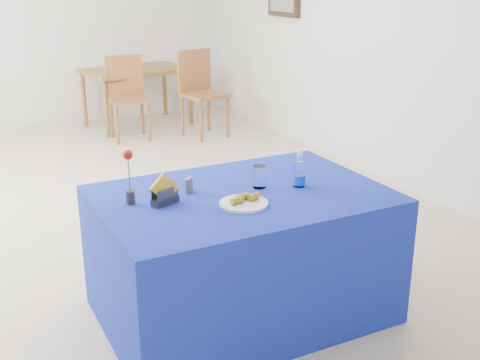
{
  "coord_description": "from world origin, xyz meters",
  "views": [
    {
      "loc": [
        -1.33,
        -4.66,
        1.93
      ],
      "look_at": [
        0.01,
        -2.06,
        0.92
      ],
      "focal_mm": 45.0,
      "sensor_mm": 36.0,
      "label": 1
    }
  ],
  "objects_px": {
    "water_bottle": "(299,174)",
    "chair_bg_right": "(200,87)",
    "oak_table": "(136,74)",
    "blue_table": "(242,254)",
    "chair_bg_left": "(127,91)",
    "plate": "(244,204)"
  },
  "relations": [
    {
      "from": "water_bottle",
      "to": "chair_bg_right",
      "type": "height_order",
      "value": "chair_bg_right"
    },
    {
      "from": "oak_table",
      "to": "blue_table",
      "type": "bearing_deg",
      "value": -100.95
    },
    {
      "from": "blue_table",
      "to": "chair_bg_left",
      "type": "bearing_deg",
      "value": 81.58
    },
    {
      "from": "chair_bg_right",
      "to": "chair_bg_left",
      "type": "bearing_deg",
      "value": 148.91
    },
    {
      "from": "plate",
      "to": "chair_bg_left",
      "type": "distance_m",
      "value": 4.46
    },
    {
      "from": "plate",
      "to": "blue_table",
      "type": "height_order",
      "value": "plate"
    },
    {
      "from": "blue_table",
      "to": "oak_table",
      "type": "relative_size",
      "value": 1.12
    },
    {
      "from": "plate",
      "to": "blue_table",
      "type": "bearing_deg",
      "value": 65.78
    },
    {
      "from": "water_bottle",
      "to": "oak_table",
      "type": "height_order",
      "value": "water_bottle"
    },
    {
      "from": "water_bottle",
      "to": "oak_table",
      "type": "relative_size",
      "value": 0.15
    },
    {
      "from": "oak_table",
      "to": "plate",
      "type": "bearing_deg",
      "value": -101.43
    },
    {
      "from": "blue_table",
      "to": "chair_bg_right",
      "type": "bearing_deg",
      "value": 69.67
    },
    {
      "from": "plate",
      "to": "water_bottle",
      "type": "distance_m",
      "value": 0.44
    },
    {
      "from": "chair_bg_left",
      "to": "plate",
      "type": "bearing_deg",
      "value": -92.91
    },
    {
      "from": "plate",
      "to": "water_bottle",
      "type": "height_order",
      "value": "water_bottle"
    },
    {
      "from": "blue_table",
      "to": "water_bottle",
      "type": "relative_size",
      "value": 7.44
    },
    {
      "from": "water_bottle",
      "to": "chair_bg_left",
      "type": "height_order",
      "value": "chair_bg_left"
    },
    {
      "from": "blue_table",
      "to": "chair_bg_left",
      "type": "xyz_separation_m",
      "value": [
        0.63,
        4.23,
        0.19
      ]
    },
    {
      "from": "blue_table",
      "to": "water_bottle",
      "type": "height_order",
      "value": "water_bottle"
    },
    {
      "from": "chair_bg_right",
      "to": "oak_table",
      "type": "bearing_deg",
      "value": 110.57
    },
    {
      "from": "oak_table",
      "to": "chair_bg_right",
      "type": "bearing_deg",
      "value": -57.7
    },
    {
      "from": "chair_bg_left",
      "to": "chair_bg_right",
      "type": "height_order",
      "value": "chair_bg_right"
    }
  ]
}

